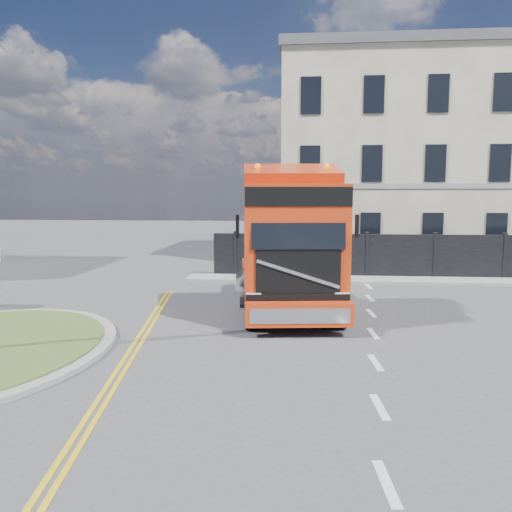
{
  "coord_description": "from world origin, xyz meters",
  "views": [
    {
      "loc": [
        0.91,
        -13.81,
        3.73
      ],
      "look_at": [
        -0.45,
        2.04,
        1.8
      ],
      "focal_mm": 35.0,
      "sensor_mm": 36.0,
      "label": 1
    }
  ],
  "objects": [
    {
      "name": "ground",
      "position": [
        0.0,
        0.0,
        0.0
      ],
      "size": [
        120.0,
        120.0,
        0.0
      ],
      "primitive_type": "plane",
      "color": "#424244",
      "rests_on": "ground"
    },
    {
      "name": "hoarding_fence",
      "position": [
        6.55,
        9.0,
        1.0
      ],
      "size": [
        18.8,
        0.25,
        2.0
      ],
      "color": "black",
      "rests_on": "ground"
    },
    {
      "name": "georgian_building",
      "position": [
        6.0,
        16.5,
        5.77
      ],
      "size": [
        12.3,
        10.3,
        12.8
      ],
      "color": "beige",
      "rests_on": "ground"
    },
    {
      "name": "pavement_far",
      "position": [
        6.0,
        8.1,
        0.06
      ],
      "size": [
        20.0,
        1.6,
        0.12
      ],
      "primitive_type": "cube",
      "color": "gray",
      "rests_on": "ground"
    },
    {
      "name": "truck",
      "position": [
        0.66,
        1.59,
        2.04
      ],
      "size": [
        3.67,
        7.88,
        4.56
      ],
      "rotation": [
        0.0,
        0.0,
        0.11
      ],
      "color": "black",
      "rests_on": "ground"
    }
  ]
}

